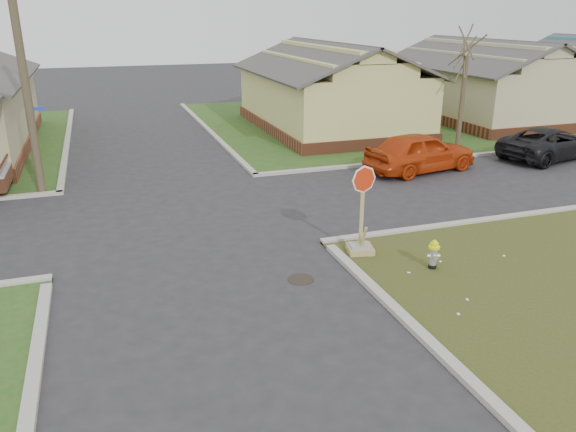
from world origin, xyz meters
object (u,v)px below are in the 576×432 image
object	(u,v)px
red_sedan	(420,152)
dark_pickup	(550,143)
fire_hydrant	(434,253)
utility_pole	(21,58)
stop_sign	(361,234)

from	to	relation	value
red_sedan	dark_pickup	bearing A→B (deg)	-100.21
dark_pickup	fire_hydrant	bearing A→B (deg)	113.86
utility_pole	fire_hydrant	size ratio (longest dim) A/B	11.86
stop_sign	red_sedan	world-z (taller)	stop_sign
fire_hydrant	stop_sign	distance (m)	1.97
utility_pole	dark_pickup	world-z (taller)	utility_pole
utility_pole	stop_sign	distance (m)	12.62
utility_pole	stop_sign	size ratio (longest dim) A/B	3.76
utility_pole	red_sedan	bearing A→B (deg)	-6.76
fire_hydrant	stop_sign	xyz separation A→B (m)	(-1.28, 1.49, 0.10)
red_sedan	utility_pole	bearing A→B (deg)	73.04
stop_sign	dark_pickup	world-z (taller)	stop_sign
fire_hydrant	stop_sign	bearing A→B (deg)	148.06
utility_pole	stop_sign	bearing A→B (deg)	-45.06
fire_hydrant	dark_pickup	world-z (taller)	dark_pickup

